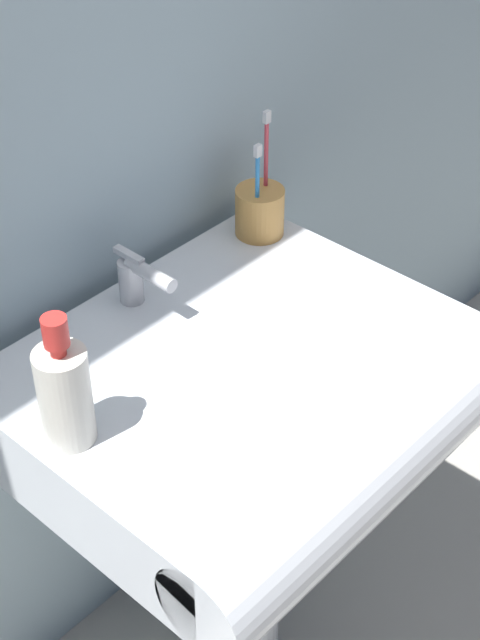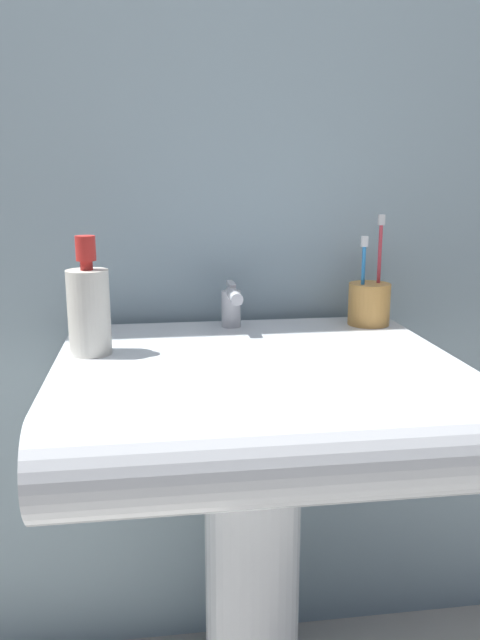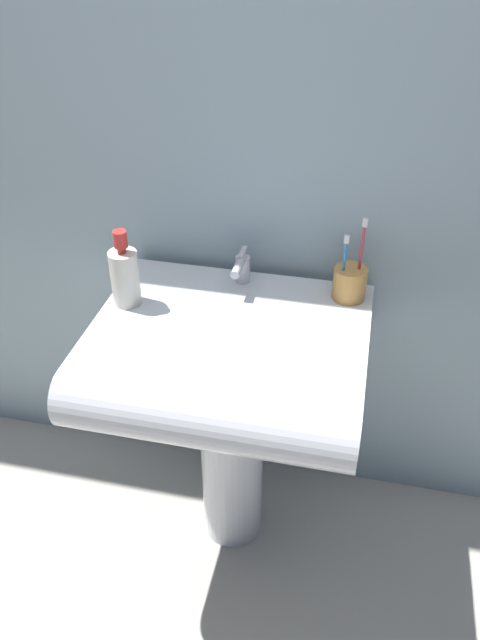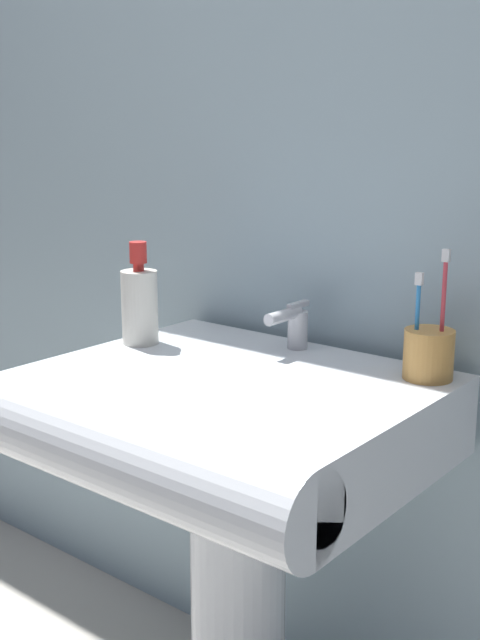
% 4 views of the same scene
% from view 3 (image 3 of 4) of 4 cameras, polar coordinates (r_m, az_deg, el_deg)
% --- Properties ---
extents(ground_plane, '(6.00, 6.00, 0.00)m').
position_cam_3_polar(ground_plane, '(1.97, -0.67, -18.08)').
color(ground_plane, '#ADA89E').
rests_on(ground_plane, ground).
extents(wall_back, '(5.00, 0.05, 2.40)m').
position_cam_3_polar(wall_back, '(1.50, 1.63, 20.60)').
color(wall_back, '#9EB7C1').
rests_on(wall_back, ground).
extents(sink_pedestal, '(0.17, 0.17, 0.60)m').
position_cam_3_polar(sink_pedestal, '(1.74, -0.74, -12.15)').
color(sink_pedestal, white).
rests_on(sink_pedestal, ground).
extents(sink_basin, '(0.64, 0.55, 0.14)m').
position_cam_3_polar(sink_basin, '(1.44, -1.32, -3.75)').
color(sink_basin, white).
rests_on(sink_basin, sink_pedestal).
extents(faucet, '(0.04, 0.12, 0.09)m').
position_cam_3_polar(faucet, '(1.57, 0.14, 4.82)').
color(faucet, silver).
rests_on(faucet, sink_basin).
extents(toothbrush_cup, '(0.08, 0.08, 0.21)m').
position_cam_3_polar(toothbrush_cup, '(1.54, 10.00, 3.41)').
color(toothbrush_cup, '#D19347').
rests_on(toothbrush_cup, sink_basin).
extents(soap_bottle, '(0.07, 0.07, 0.19)m').
position_cam_3_polar(soap_bottle, '(1.50, -10.49, 4.01)').
color(soap_bottle, silver).
rests_on(soap_bottle, sink_basin).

